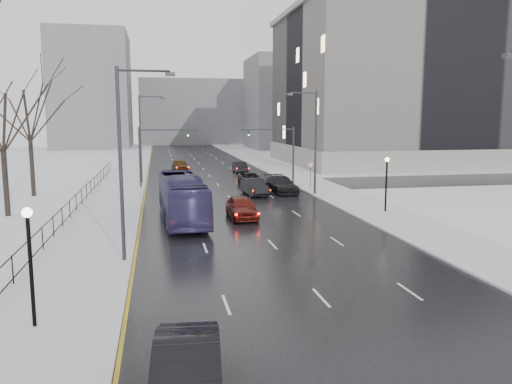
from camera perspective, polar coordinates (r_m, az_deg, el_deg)
road at (r=66.77m, az=-5.49°, el=2.04°), size 16.00×150.00×0.04m
cross_road at (r=54.93m, az=-4.24°, el=0.67°), size 130.00×10.00×0.04m
sidewalk_left at (r=66.56m, az=-14.52°, el=1.84°), size 5.00×150.00×0.16m
sidewalk_right at (r=68.59m, az=3.28°, el=2.29°), size 5.00×150.00×0.16m
park_strip at (r=67.79m, az=-22.56°, el=1.56°), size 14.00×150.00×0.12m
tree_park_d at (r=42.25m, az=-26.46°, el=-2.61°), size 8.75×8.75×12.50m
tree_park_e at (r=51.91m, az=-24.03°, el=-0.53°), size 9.45×9.45×13.50m
iron_fence at (r=37.19m, az=-21.01°, el=-2.26°), size 0.06×70.00×1.30m
streetlight_r_mid at (r=48.35m, az=6.58°, el=6.23°), size 2.95×0.25×10.00m
streetlight_l_near at (r=26.14m, az=-14.76°, el=4.12°), size 2.95×0.25×10.00m
streetlight_l_far at (r=58.08m, az=-12.86°, el=6.45°), size 2.95×0.25×10.00m
lamppost_l at (r=19.12m, az=-24.46°, el=-6.03°), size 0.36×0.36×4.28m
lamppost_r_mid at (r=40.33m, az=14.69°, el=1.75°), size 0.36×0.36×4.28m
mast_signal_right at (r=55.88m, az=3.22°, el=5.02°), size 6.10×0.33×6.50m
mast_signal_left at (r=54.14m, az=-12.03°, el=4.74°), size 6.10×0.33×6.50m
no_uturn_sign at (r=52.70m, az=6.27°, el=2.80°), size 0.60×0.06×2.70m
civic_building at (r=88.47m, az=17.14°, el=10.54°), size 41.00×31.00×24.80m
bldg_far_right at (r=125.91m, az=4.83°, el=10.07°), size 24.00×20.00×22.00m
bldg_far_left at (r=132.10m, az=-18.22°, el=10.91°), size 18.00×22.00×28.00m
bldg_far_center at (r=146.41m, az=-7.14°, el=9.03°), size 30.00×18.00×18.00m
sedan_left_near at (r=13.95m, az=-7.92°, el=-19.88°), size 2.18×5.21×1.67m
bus at (r=36.71m, az=-8.44°, el=-0.69°), size 3.28×11.93×3.29m
sedan_center_near at (r=37.21m, az=-1.66°, el=-1.74°), size 2.02×4.92×1.67m
sedan_right_near at (r=48.27m, az=-0.16°, el=0.58°), size 2.13×4.97×1.59m
sedan_right_cross at (r=55.03m, az=-0.58°, el=1.46°), size 2.37×5.08×1.41m
sedan_right_far at (r=49.98m, az=2.92°, el=0.87°), size 2.74×5.79×1.63m
sedan_center_far at (r=70.77m, az=-8.68°, el=3.04°), size 2.43×5.02×1.65m
sedan_right_distant at (r=68.37m, az=-1.83°, el=2.86°), size 1.64×4.44×1.45m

